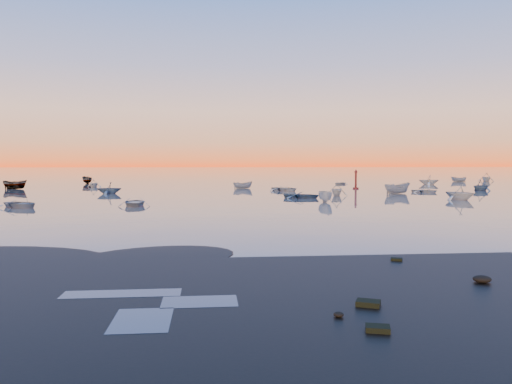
{
  "coord_description": "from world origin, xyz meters",
  "views": [
    {
      "loc": [
        -1.87,
        -25.19,
        4.34
      ],
      "look_at": [
        3.23,
        28.0,
        1.12
      ],
      "focal_mm": 35.0,
      "sensor_mm": 36.0,
      "label": 1
    }
  ],
  "objects": [
    {
      "name": "ground",
      "position": [
        0.0,
        100.0,
        0.0
      ],
      "size": [
        600.0,
        600.0,
        0.0
      ],
      "primitive_type": "plane",
      "color": "#6F665C",
      "rests_on": "ground"
    },
    {
      "name": "boat_near_center",
      "position": [
        23.86,
        40.67,
        0.0
      ],
      "size": [
        3.19,
        4.65,
        1.48
      ],
      "primitive_type": "imported",
      "rotation": [
        0.0,
        0.0,
        1.92
      ],
      "color": "gray",
      "rests_on": "ground"
    },
    {
      "name": "boat_near_right",
      "position": [
        26.88,
        29.43,
        0.0
      ],
      "size": [
        4.17,
        3.36,
        1.34
      ],
      "primitive_type": "imported",
      "rotation": [
        0.0,
        0.0,
        3.65
      ],
      "color": "#BABAB5",
      "rests_on": "ground"
    },
    {
      "name": "moored_fleet",
      "position": [
        0.0,
        53.0,
        0.0
      ],
      "size": [
        124.0,
        58.0,
        1.2
      ],
      "primitive_type": null,
      "color": "#BABAB5",
      "rests_on": "ground"
    },
    {
      "name": "mud_lobes",
      "position": [
        0.0,
        -1.0,
        0.01
      ],
      "size": [
        140.0,
        6.0,
        0.07
      ],
      "primitive_type": null,
      "color": "black",
      "rests_on": "ground"
    },
    {
      "name": "boat_near_left",
      "position": [
        -19.63,
        24.0,
        0.0
      ],
      "size": [
        4.29,
        4.48,
        1.1
      ],
      "primitive_type": "imported",
      "rotation": [
        0.0,
        0.0,
        0.84
      ],
      "color": "gray",
      "rests_on": "ground"
    },
    {
      "name": "channel_marker",
      "position": [
        21.97,
        53.65,
        1.29
      ],
      "size": [
        0.92,
        0.92,
        3.28
      ],
      "color": "#460F0F",
      "rests_on": "ground"
    }
  ]
}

